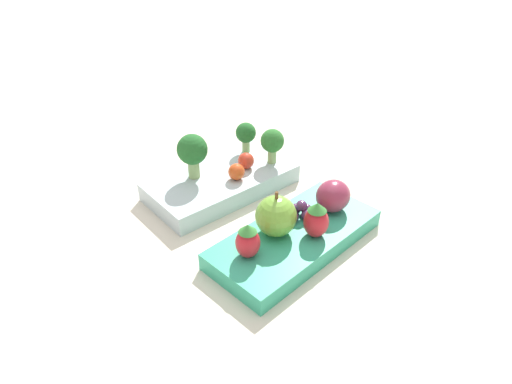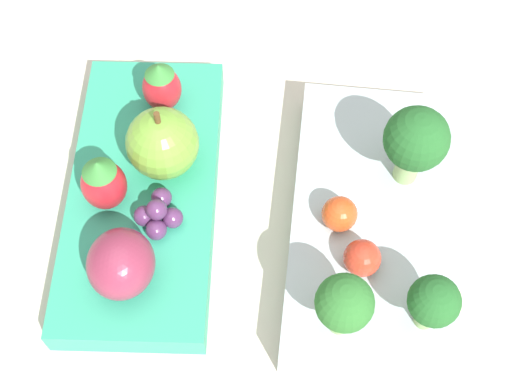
% 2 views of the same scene
% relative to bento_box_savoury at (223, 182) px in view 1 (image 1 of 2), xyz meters
% --- Properties ---
extents(ground_plane, '(4.00, 4.00, 0.00)m').
position_rel_bento_box_savoury_xyz_m(ground_plane, '(-0.00, -0.08, -0.01)').
color(ground_plane, beige).
extents(bento_box_savoury, '(0.20, 0.11, 0.03)m').
position_rel_bento_box_savoury_xyz_m(bento_box_savoury, '(0.00, 0.00, 0.00)').
color(bento_box_savoury, silver).
rests_on(bento_box_savoury, ground_plane).
extents(bento_box_fruit, '(0.21, 0.10, 0.02)m').
position_rel_bento_box_savoury_xyz_m(bento_box_fruit, '(-0.01, -0.15, -0.00)').
color(bento_box_fruit, '#33A87F').
rests_on(bento_box_fruit, ground_plane).
extents(broccoli_floret_0, '(0.04, 0.04, 0.06)m').
position_rel_bento_box_savoury_xyz_m(broccoli_floret_0, '(-0.03, 0.02, 0.05)').
color(broccoli_floret_0, '#93B770').
rests_on(broccoli_floret_0, bento_box_savoury).
extents(broccoli_floret_1, '(0.03, 0.03, 0.05)m').
position_rel_bento_box_savoury_xyz_m(broccoli_floret_1, '(0.07, -0.02, 0.04)').
color(broccoli_floret_1, '#93B770').
rests_on(broccoli_floret_1, bento_box_savoury).
extents(broccoli_floret_2, '(0.03, 0.03, 0.05)m').
position_rel_bento_box_savoury_xyz_m(broccoli_floret_2, '(0.07, 0.03, 0.04)').
color(broccoli_floret_2, '#93B770').
rests_on(broccoli_floret_2, bento_box_savoury).
extents(cherry_tomato_0, '(0.02, 0.02, 0.02)m').
position_rel_bento_box_savoury_xyz_m(cherry_tomato_0, '(0.03, -0.01, 0.02)').
color(cherry_tomato_0, red).
rests_on(cherry_tomato_0, bento_box_savoury).
extents(cherry_tomato_1, '(0.02, 0.02, 0.02)m').
position_rel_bento_box_savoury_xyz_m(cherry_tomato_1, '(0.01, -0.02, 0.02)').
color(cherry_tomato_1, '#DB4C1E').
rests_on(cherry_tomato_1, bento_box_savoury).
extents(apple, '(0.05, 0.05, 0.06)m').
position_rel_bento_box_savoury_xyz_m(apple, '(-0.03, -0.14, 0.03)').
color(apple, '#70A838').
rests_on(apple, bento_box_fruit).
extents(strawberry_0, '(0.03, 0.03, 0.04)m').
position_rel_bento_box_savoury_xyz_m(strawberry_0, '(-0.08, -0.14, 0.03)').
color(strawberry_0, red).
rests_on(strawberry_0, bento_box_fruit).
extents(strawberry_1, '(0.03, 0.03, 0.04)m').
position_rel_bento_box_savoury_xyz_m(strawberry_1, '(0.00, -0.17, 0.03)').
color(strawberry_1, red).
rests_on(strawberry_1, bento_box_fruit).
extents(plum, '(0.04, 0.04, 0.04)m').
position_rel_bento_box_savoury_xyz_m(plum, '(0.05, -0.15, 0.03)').
color(plum, '#892D47').
rests_on(plum, bento_box_fruit).
extents(grape_cluster, '(0.03, 0.03, 0.02)m').
position_rel_bento_box_savoury_xyz_m(grape_cluster, '(0.01, -0.14, 0.02)').
color(grape_cluster, '#562D5B').
rests_on(grape_cluster, bento_box_fruit).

